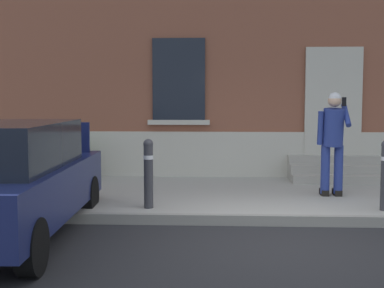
{
  "coord_description": "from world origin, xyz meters",
  "views": [
    {
      "loc": [
        -0.73,
        -6.37,
        1.79
      ],
      "look_at": [
        -1.13,
        1.6,
        1.1
      ],
      "focal_mm": 48.82,
      "sensor_mm": 36.0,
      "label": 1
    }
  ],
  "objects_px": {
    "hatchback_car_navy": "(3,178)",
    "person_on_phone": "(333,137)",
    "planter_charcoal": "(80,157)",
    "bollard_far_left": "(148,171)"
  },
  "relations": [
    {
      "from": "hatchback_car_navy",
      "to": "person_on_phone",
      "type": "bearing_deg",
      "value": 27.42
    },
    {
      "from": "planter_charcoal",
      "to": "hatchback_car_navy",
      "type": "bearing_deg",
      "value": -88.44
    },
    {
      "from": "person_on_phone",
      "to": "bollard_far_left",
      "type": "bearing_deg",
      "value": -174.53
    },
    {
      "from": "planter_charcoal",
      "to": "person_on_phone",
      "type": "bearing_deg",
      "value": -19.46
    },
    {
      "from": "person_on_phone",
      "to": "planter_charcoal",
      "type": "xyz_separation_m",
      "value": [
        -4.76,
        1.68,
        -0.55
      ]
    },
    {
      "from": "bollard_far_left",
      "to": "planter_charcoal",
      "type": "height_order",
      "value": "bollard_far_left"
    },
    {
      "from": "person_on_phone",
      "to": "hatchback_car_navy",
      "type": "bearing_deg",
      "value": -167.38
    },
    {
      "from": "hatchback_car_navy",
      "to": "bollard_far_left",
      "type": "distance_m",
      "value": 2.14
    },
    {
      "from": "bollard_far_left",
      "to": "planter_charcoal",
      "type": "relative_size",
      "value": 1.22
    },
    {
      "from": "person_on_phone",
      "to": "planter_charcoal",
      "type": "distance_m",
      "value": 5.08
    }
  ]
}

